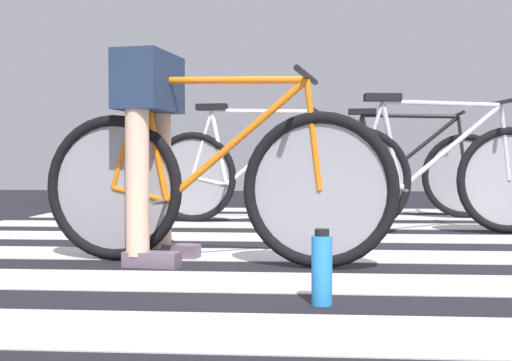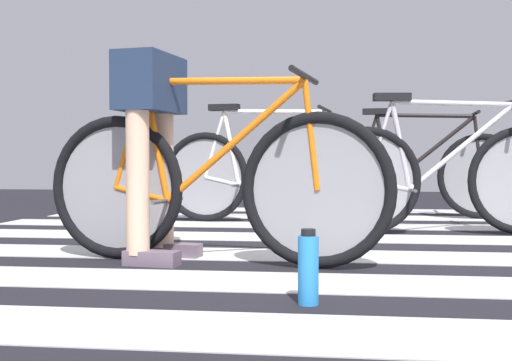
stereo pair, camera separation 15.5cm
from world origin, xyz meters
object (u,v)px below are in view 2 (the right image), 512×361
object	(u,v)px
cyclist_1_of_4	(151,128)
water_bottle	(308,268)
bicycle_1_of_4	(211,183)
bicycle_2_of_4	(444,176)
bicycle_4_of_4	(418,173)
bicycle_3_of_4	(267,174)

from	to	relation	value
cyclist_1_of_4	water_bottle	xyz separation A→B (m)	(0.81, -0.88, -0.53)
bicycle_1_of_4	bicycle_2_of_4	world-z (taller)	same
water_bottle	bicycle_4_of_4	bearing A→B (deg)	77.23
bicycle_3_of_4	water_bottle	distance (m)	2.86
bicycle_1_of_4	bicycle_2_of_4	distance (m)	1.88
bicycle_2_of_4	cyclist_1_of_4	bearing A→B (deg)	-147.69
bicycle_1_of_4	bicycle_2_of_4	size ratio (longest dim) A/B	1.00
cyclist_1_of_4	water_bottle	world-z (taller)	cyclist_1_of_4
bicycle_2_of_4	bicycle_1_of_4	bearing A→B (deg)	-140.56
water_bottle	bicycle_2_of_4	bearing A→B (deg)	70.07
cyclist_1_of_4	bicycle_3_of_4	bearing A→B (deg)	88.91
bicycle_4_of_4	water_bottle	distance (m)	3.52
bicycle_1_of_4	bicycle_4_of_4	world-z (taller)	same
cyclist_1_of_4	bicycle_3_of_4	distance (m)	1.98
bicycle_4_of_4	cyclist_1_of_4	bearing A→B (deg)	-117.68
bicycle_2_of_4	bicycle_3_of_4	world-z (taller)	same
bicycle_4_of_4	water_bottle	world-z (taller)	bicycle_4_of_4
bicycle_1_of_4	water_bottle	xyz separation A→B (m)	(0.50, -0.83, -0.26)
bicycle_2_of_4	bicycle_4_of_4	xyz separation A→B (m)	(-0.02, 1.23, 0.00)
cyclist_1_of_4	water_bottle	bearing A→B (deg)	-38.11
bicycle_1_of_4	bicycle_3_of_4	world-z (taller)	same
bicycle_4_of_4	water_bottle	bearing A→B (deg)	-98.57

